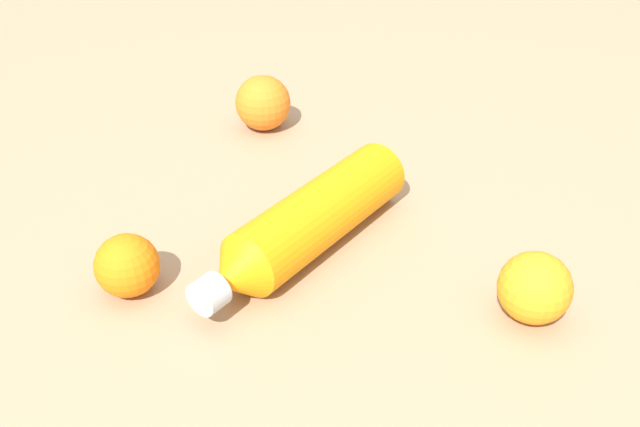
# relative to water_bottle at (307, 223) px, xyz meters

# --- Properties ---
(ground_plane) EXTENTS (2.40, 2.40, 0.00)m
(ground_plane) POSITION_rel_water_bottle_xyz_m (-0.05, 0.02, -0.03)
(ground_plane) COLOR #9E7F60
(water_bottle) EXTENTS (0.26, 0.22, 0.07)m
(water_bottle) POSITION_rel_water_bottle_xyz_m (0.00, 0.00, 0.00)
(water_bottle) COLOR orange
(water_bottle) RESTS_ON ground_plane
(orange_0) EXTENTS (0.08, 0.08, 0.08)m
(orange_0) POSITION_rel_water_bottle_xyz_m (-0.01, -0.30, 0.00)
(orange_0) COLOR orange
(orange_0) RESTS_ON ground_plane
(orange_1) EXTENTS (0.07, 0.07, 0.07)m
(orange_1) POSITION_rel_water_bottle_xyz_m (-0.18, 0.15, -0.00)
(orange_1) COLOR orange
(orange_1) RESTS_ON ground_plane
(orange_2) EXTENTS (0.06, 0.06, 0.06)m
(orange_2) POSITION_rel_water_bottle_xyz_m (0.18, 0.02, -0.00)
(orange_2) COLOR orange
(orange_2) RESTS_ON ground_plane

